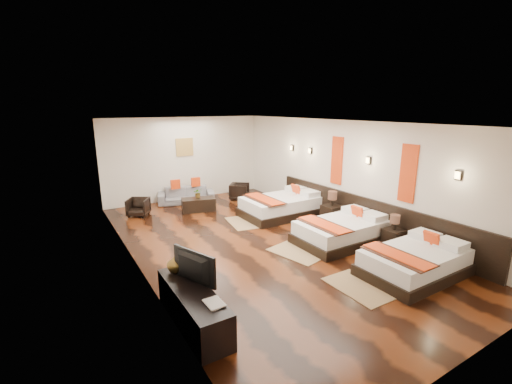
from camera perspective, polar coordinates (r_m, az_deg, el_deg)
floor at (r=8.35m, az=0.35°, el=-8.22°), size 5.50×9.50×0.01m
ceiling at (r=7.74m, az=0.38°, el=11.34°), size 5.50×9.50×0.01m
back_wall at (r=12.16m, az=-11.60°, el=5.39°), size 5.50×0.01×2.80m
left_wall at (r=6.93m, az=-19.34°, el=-1.52°), size 0.01×9.50×2.80m
right_wall at (r=9.64m, az=14.40°, el=3.04°), size 0.01×9.50×2.80m
headboard_panel at (r=9.32m, az=17.39°, el=-3.57°), size 0.08×6.60×0.90m
bed_near at (r=7.40m, az=24.70°, el=-10.34°), size 2.05×1.29×0.78m
bed_mid at (r=8.50m, az=13.97°, el=-6.22°), size 2.15×1.35×0.82m
bed_far at (r=10.25m, az=4.29°, el=-2.24°), size 2.30×1.44×0.88m
nightstand_a at (r=8.54m, az=21.63°, el=-6.78°), size 0.40×0.40×0.79m
nightstand_b at (r=9.76m, az=12.33°, el=-3.26°), size 0.46×0.46×0.91m
jute_mat_near at (r=6.68m, az=16.57°, el=-14.80°), size 0.76×1.21×0.01m
jute_mat_mid at (r=7.82m, az=6.71°, el=-9.86°), size 1.00×1.34×0.01m
jute_mat_far at (r=9.67m, az=-2.06°, el=-5.04°), size 0.94×1.31×0.01m
tv_console at (r=5.47m, az=-10.31°, el=-18.05°), size 0.50×1.80×0.55m
tv at (r=5.39m, az=-10.81°, el=-12.21°), size 0.42×0.85×0.50m
book at (r=4.91m, az=-8.14°, el=-18.04°), size 0.23×0.31×0.03m
figurine at (r=5.83m, az=-13.00°, el=-11.22°), size 0.36×0.36×0.32m
sofa at (r=11.77m, az=-11.39°, el=-0.52°), size 1.94×1.23×0.53m
armchair_left at (r=10.77m, az=-18.79°, el=-2.36°), size 0.79×0.80×0.53m
armchair_right at (r=11.99m, az=-2.72°, el=0.10°), size 0.87×0.87×0.57m
coffee_table at (r=10.84m, az=-9.43°, el=-2.04°), size 1.09×0.73×0.40m
table_plant at (r=10.83m, az=-9.51°, el=-0.14°), size 0.33×0.31×0.30m
orange_panel_a at (r=8.39m, az=23.72°, el=2.80°), size 0.04×0.40×1.30m
orange_panel_b at (r=9.79m, az=13.16°, el=5.05°), size 0.04×0.40×1.30m
sconce_near at (r=7.78m, az=30.31°, el=2.40°), size 0.07×0.12×0.18m
sconce_mid at (r=9.01m, az=18.01°, el=4.96°), size 0.07×0.12×0.18m
sconce_far at (r=10.55m, az=8.91°, el=6.70°), size 0.07×0.12×0.18m
sconce_lounge at (r=11.25m, az=5.93°, el=7.23°), size 0.07×0.12×0.18m
gold_artwork at (r=12.09m, az=-11.66°, el=7.25°), size 0.60×0.04×0.60m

